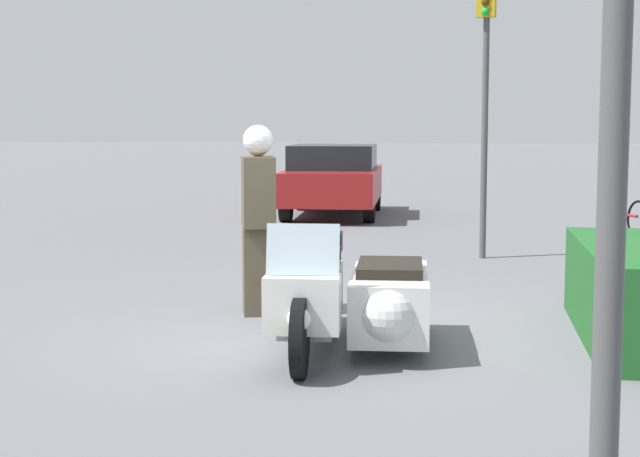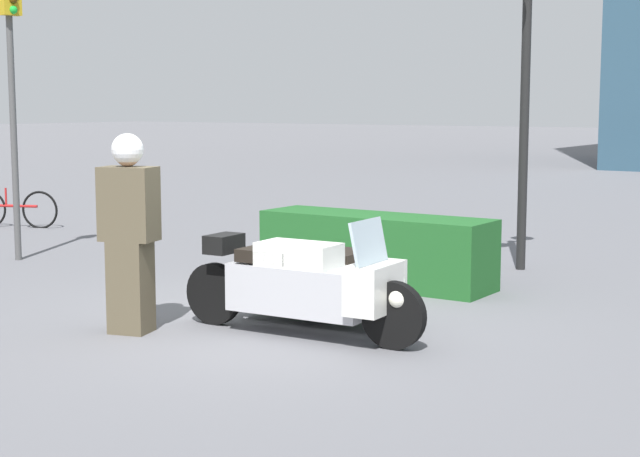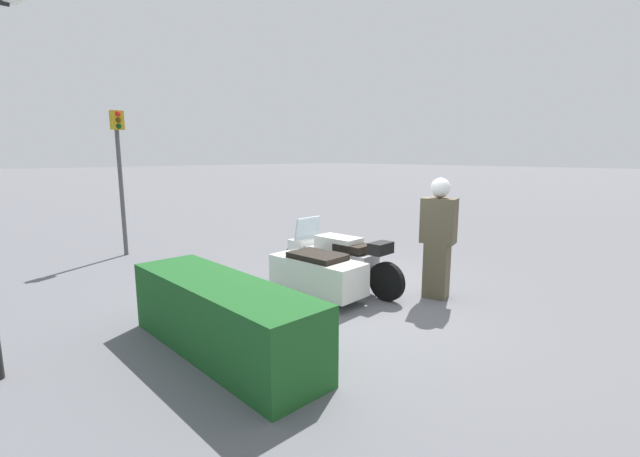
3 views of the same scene
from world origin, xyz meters
The scene contains 8 objects.
ground_plane centered at (0.00, 0.00, 0.00)m, with size 160.00×160.00×0.00m, color slate.
police_motorcycle centered at (0.68, 0.14, 0.46)m, with size 2.57×1.27×1.14m.
officer_rider centered at (-0.74, -0.99, 1.00)m, with size 0.58×0.44×1.89m.
hedge_bush_curbside centered at (-0.10, 2.48, 0.42)m, with size 2.89×0.81×0.84m, color #1E5623.
traffic_light_near centered at (5.64, 1.49, 2.10)m, with size 0.23×0.27×3.16m.
traffic_light_far centered at (-5.14, 1.28, 2.43)m, with size 0.22×0.28×3.74m.
parked_car_background centered at (-11.03, -1.64, 0.77)m, with size 4.26×2.02×1.45m.
bicycle_parked centered at (-8.16, 3.64, 0.32)m, with size 1.54×0.67×0.71m.
Camera 1 is at (8.74, 1.06, 1.92)m, focal length 55.00 mm.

